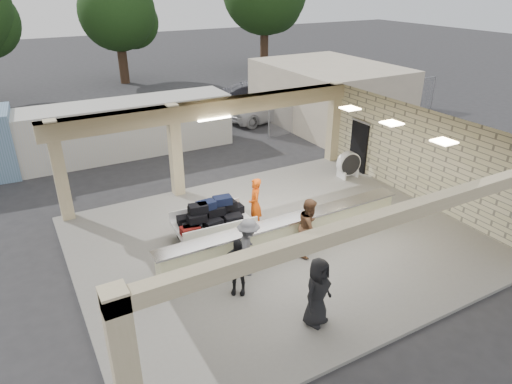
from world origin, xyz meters
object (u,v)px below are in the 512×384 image
luggage_cart (211,218)px  passenger_b (237,266)px  passenger_a (310,227)px  car_white_a (264,108)px  car_white_b (333,94)px  baggage_handler (255,204)px  drum_fan (348,164)px  car_dark (259,95)px  passenger_d (317,292)px  passenger_c (249,247)px  container_white (109,130)px  baggage_counter (286,233)px

luggage_cart → passenger_b: size_ratio=1.53×
passenger_a → passenger_b: (-2.70, -0.64, -0.09)m
car_white_a → car_white_b: bearing=-94.3°
baggage_handler → passenger_b: 3.40m
drum_fan → car_dark: 12.17m
baggage_handler → passenger_d: (-0.92, -4.65, 0.00)m
luggage_cart → passenger_b: 2.78m
passenger_b → drum_fan: bearing=66.0°
baggage_handler → passenger_d: bearing=11.2°
car_white_a → car_dark: 2.96m
luggage_cart → car_dark: bearing=58.8°
passenger_a → passenger_c: bearing=138.1°
passenger_b → car_white_a: (8.77, 13.75, -0.21)m
baggage_handler → container_white: size_ratio=0.15×
passenger_d → car_white_b: passenger_d is taller
passenger_d → car_white_a: passenger_d is taller
baggage_counter → car_white_b: 17.69m
baggage_counter → passenger_d: (-1.17, -3.15, 0.39)m
passenger_d → drum_fan: bearing=25.7°
passenger_d → car_white_b: bearing=31.0°
passenger_b → car_white_b: passenger_b is taller
luggage_cart → car_white_a: luggage_cart is taller
baggage_handler → passenger_c: baggage_handler is taller
passenger_d → car_dark: (8.85, 18.38, -0.22)m
passenger_b → car_white_b: 20.15m
baggage_handler → luggage_cart: bearing=-67.8°
passenger_d → car_dark: 20.40m
baggage_handler → drum_fan: bearing=131.2°
baggage_counter → car_white_b: (11.93, 13.06, 0.17)m
drum_fan → passenger_a: (-4.72, -3.92, 0.31)m
baggage_counter → passenger_a: passenger_a is taller
car_dark → container_white: container_white is taller
car_white_a → container_white: size_ratio=0.42×
luggage_cart → passenger_a: passenger_a is taller
passenger_b → car_dark: bearing=93.3°
container_white → baggage_counter: bearing=-75.4°
car_dark → container_white: size_ratio=0.40×
passenger_b → passenger_d: 2.22m
baggage_handler → passenger_c: bearing=-10.7°
passenger_b → car_white_a: bearing=91.9°
drum_fan → passenger_b: passenger_b is taller
car_white_a → car_white_b: size_ratio=1.00×
car_white_a → car_dark: bearing=-33.6°
luggage_cart → passenger_a: (2.21, -2.09, 0.12)m
luggage_cart → car_white_a: size_ratio=0.51×
luggage_cart → car_white_b: size_ratio=0.51×
passenger_b → container_white: container_white is taller
baggage_handler → car_white_b: baggage_handler is taller
car_white_b → drum_fan: bearing=156.3°
container_white → passenger_d: bearing=-83.1°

